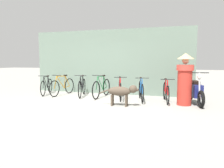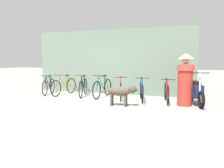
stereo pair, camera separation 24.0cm
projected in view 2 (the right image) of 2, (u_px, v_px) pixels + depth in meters
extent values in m
plane|color=gray|center=(78.00, 107.00, 6.90)|extent=(60.00, 60.00, 0.00)
cube|color=slate|center=(111.00, 62.00, 9.53)|extent=(7.10, 0.20, 2.77)
torus|color=black|center=(45.00, 88.00, 9.02)|extent=(0.23, 0.62, 0.63)
torus|color=black|center=(52.00, 85.00, 9.99)|extent=(0.23, 0.62, 0.63)
cylinder|color=black|center=(48.00, 82.00, 9.37)|extent=(0.18, 0.47, 0.53)
cylinder|color=black|center=(50.00, 82.00, 9.66)|extent=(0.07, 0.13, 0.48)
cylinder|color=black|center=(48.00, 77.00, 9.40)|extent=(0.20, 0.55, 0.06)
cylinder|color=black|center=(51.00, 86.00, 9.81)|extent=(0.14, 0.36, 0.08)
cylinder|color=black|center=(51.00, 81.00, 9.84)|extent=(0.12, 0.29, 0.44)
cylinder|color=black|center=(45.00, 82.00, 9.07)|extent=(0.08, 0.17, 0.47)
cube|color=black|center=(50.00, 76.00, 9.68)|extent=(0.12, 0.19, 0.05)
cylinder|color=black|center=(46.00, 76.00, 9.11)|extent=(0.45, 0.16, 0.02)
torus|color=black|center=(56.00, 88.00, 8.78)|extent=(0.09, 0.67, 0.67)
torus|color=black|center=(71.00, 86.00, 9.75)|extent=(0.09, 0.67, 0.67)
cylinder|color=orange|center=(62.00, 82.00, 9.13)|extent=(0.07, 0.53, 0.55)
cylinder|color=orange|center=(67.00, 82.00, 9.41)|extent=(0.04, 0.14, 0.51)
cylinder|color=orange|center=(63.00, 76.00, 9.15)|extent=(0.07, 0.62, 0.06)
cylinder|color=orange|center=(69.00, 87.00, 9.57)|extent=(0.06, 0.40, 0.08)
cylinder|color=orange|center=(69.00, 81.00, 9.59)|extent=(0.05, 0.32, 0.47)
cylinder|color=orange|center=(57.00, 82.00, 8.83)|extent=(0.04, 0.19, 0.49)
cube|color=black|center=(67.00, 75.00, 9.43)|extent=(0.08, 0.18, 0.05)
cylinder|color=black|center=(58.00, 75.00, 8.87)|extent=(0.46, 0.06, 0.02)
torus|color=black|center=(81.00, 89.00, 8.44)|extent=(0.23, 0.66, 0.68)
torus|color=black|center=(85.00, 86.00, 9.46)|extent=(0.23, 0.66, 0.68)
cylinder|color=black|center=(83.00, 83.00, 8.81)|extent=(0.17, 0.50, 0.56)
cylinder|color=black|center=(84.00, 82.00, 9.11)|extent=(0.06, 0.13, 0.51)
cylinder|color=black|center=(83.00, 76.00, 8.84)|extent=(0.20, 0.58, 0.06)
cylinder|color=black|center=(85.00, 87.00, 9.27)|extent=(0.14, 0.38, 0.08)
cylinder|color=black|center=(85.00, 81.00, 9.30)|extent=(0.12, 0.30, 0.47)
cylinder|color=black|center=(81.00, 83.00, 8.49)|extent=(0.08, 0.18, 0.50)
cube|color=black|center=(84.00, 76.00, 9.13)|extent=(0.12, 0.19, 0.05)
cylinder|color=black|center=(81.00, 75.00, 8.54)|extent=(0.45, 0.16, 0.02)
torus|color=black|center=(97.00, 90.00, 8.16)|extent=(0.06, 0.70, 0.69)
torus|color=black|center=(108.00, 87.00, 9.13)|extent=(0.06, 0.70, 0.69)
cylinder|color=#1E7238|center=(101.00, 83.00, 8.51)|extent=(0.04, 0.52, 0.57)
cylinder|color=#1E7238|center=(104.00, 83.00, 8.79)|extent=(0.03, 0.13, 0.53)
cylinder|color=#1E7238|center=(102.00, 76.00, 8.53)|extent=(0.05, 0.61, 0.06)
cylinder|color=#1E7238|center=(106.00, 88.00, 8.95)|extent=(0.04, 0.40, 0.08)
cylinder|color=#1E7238|center=(106.00, 82.00, 8.97)|extent=(0.04, 0.31, 0.48)
cylinder|color=#1E7238|center=(98.00, 83.00, 8.21)|extent=(0.03, 0.19, 0.51)
cube|color=black|center=(105.00, 76.00, 8.81)|extent=(0.08, 0.18, 0.05)
cylinder|color=black|center=(98.00, 75.00, 8.25)|extent=(0.46, 0.04, 0.02)
torus|color=black|center=(121.00, 92.00, 7.74)|extent=(0.25, 0.64, 0.66)
torus|color=black|center=(121.00, 88.00, 8.79)|extent=(0.25, 0.64, 0.66)
cylinder|color=red|center=(121.00, 85.00, 8.12)|extent=(0.19, 0.50, 0.55)
cylinder|color=red|center=(121.00, 84.00, 8.42)|extent=(0.07, 0.13, 0.50)
cylinder|color=red|center=(121.00, 78.00, 8.15)|extent=(0.22, 0.58, 0.06)
cylinder|color=red|center=(121.00, 90.00, 8.59)|extent=(0.15, 0.39, 0.08)
cylinder|color=red|center=(121.00, 83.00, 8.62)|extent=(0.12, 0.31, 0.46)
cylinder|color=red|center=(121.00, 85.00, 7.79)|extent=(0.08, 0.18, 0.49)
cube|color=black|center=(121.00, 77.00, 8.45)|extent=(0.12, 0.19, 0.05)
cylinder|color=black|center=(121.00, 77.00, 7.84)|extent=(0.44, 0.17, 0.02)
torus|color=black|center=(142.00, 94.00, 7.38)|extent=(0.22, 0.65, 0.66)
torus|color=black|center=(141.00, 90.00, 8.44)|extent=(0.22, 0.65, 0.66)
cylinder|color=#1959A5|center=(142.00, 86.00, 7.77)|extent=(0.17, 0.51, 0.55)
cylinder|color=#1959A5|center=(141.00, 86.00, 8.08)|extent=(0.06, 0.14, 0.50)
cylinder|color=#1959A5|center=(142.00, 79.00, 7.80)|extent=(0.19, 0.60, 0.06)
cylinder|color=#1959A5|center=(141.00, 91.00, 8.25)|extent=(0.14, 0.40, 0.08)
cylinder|color=#1959A5|center=(141.00, 84.00, 8.27)|extent=(0.11, 0.31, 0.46)
cylinder|color=#1959A5|center=(142.00, 86.00, 7.44)|extent=(0.08, 0.19, 0.49)
cube|color=black|center=(141.00, 78.00, 8.10)|extent=(0.12, 0.19, 0.05)
cylinder|color=black|center=(142.00, 78.00, 7.49)|extent=(0.45, 0.15, 0.02)
torus|color=black|center=(168.00, 95.00, 7.09)|extent=(0.15, 0.64, 0.64)
torus|color=black|center=(165.00, 91.00, 8.15)|extent=(0.15, 0.64, 0.64)
cylinder|color=red|center=(167.00, 88.00, 7.48)|extent=(0.13, 0.53, 0.53)
cylinder|color=red|center=(166.00, 87.00, 7.78)|extent=(0.05, 0.14, 0.49)
cylinder|color=red|center=(167.00, 80.00, 7.50)|extent=(0.14, 0.62, 0.06)
cylinder|color=red|center=(166.00, 92.00, 7.95)|extent=(0.10, 0.41, 0.08)
cylinder|color=red|center=(166.00, 86.00, 7.98)|extent=(0.09, 0.32, 0.45)
cylinder|color=red|center=(168.00, 88.00, 7.14)|extent=(0.06, 0.19, 0.48)
cube|color=black|center=(166.00, 79.00, 7.81)|extent=(0.10, 0.19, 0.05)
cylinder|color=black|center=(168.00, 80.00, 7.19)|extent=(0.46, 0.11, 0.02)
torus|color=black|center=(201.00, 100.00, 6.59)|extent=(0.22, 0.55, 0.55)
torus|color=black|center=(191.00, 93.00, 7.84)|extent=(0.22, 0.55, 0.55)
cube|color=navy|center=(196.00, 91.00, 7.20)|extent=(0.46, 0.87, 0.42)
cube|color=black|center=(195.00, 82.00, 7.32)|extent=(0.35, 0.57, 0.10)
cylinder|color=silver|center=(200.00, 83.00, 6.77)|extent=(0.08, 0.15, 0.62)
cylinder|color=silver|center=(201.00, 96.00, 6.68)|extent=(0.09, 0.22, 0.22)
cylinder|color=black|center=(200.00, 73.00, 6.79)|extent=(0.57, 0.16, 0.03)
sphere|color=silver|center=(200.00, 77.00, 6.77)|extent=(0.17, 0.17, 0.14)
ellipsoid|color=#4C3F33|center=(119.00, 91.00, 6.97)|extent=(0.77, 0.35, 0.30)
cylinder|color=#4C3F33|center=(126.00, 100.00, 7.01)|extent=(0.07, 0.07, 0.37)
cylinder|color=#4C3F33|center=(125.00, 101.00, 6.86)|extent=(0.07, 0.07, 0.37)
cylinder|color=#4C3F33|center=(113.00, 99.00, 7.14)|extent=(0.07, 0.07, 0.37)
cylinder|color=#4C3F33|center=(111.00, 100.00, 6.99)|extent=(0.07, 0.07, 0.37)
sphere|color=#4C3F33|center=(133.00, 89.00, 6.83)|extent=(0.27, 0.27, 0.25)
ellipsoid|color=#4C3F33|center=(136.00, 90.00, 6.80)|extent=(0.15, 0.11, 0.10)
cylinder|color=#4C3F33|center=(104.00, 91.00, 7.12)|extent=(0.32, 0.07, 0.16)
cylinder|color=#B72D23|center=(185.00, 85.00, 7.01)|extent=(0.64, 0.64, 1.32)
cylinder|color=#D63C32|center=(186.00, 68.00, 6.95)|extent=(0.76, 0.76, 0.18)
sphere|color=tan|center=(186.00, 61.00, 6.93)|extent=(0.29, 0.29, 0.21)
cone|color=tan|center=(186.00, 56.00, 6.91)|extent=(0.75, 0.75, 0.19)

